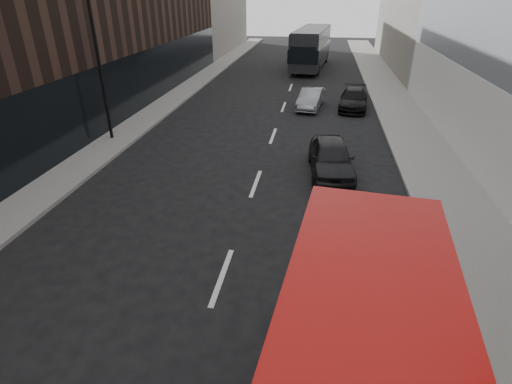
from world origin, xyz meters
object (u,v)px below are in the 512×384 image
at_px(car_c, 354,99).
at_px(car_a, 331,158).
at_px(grey_bus, 311,47).
at_px(car_b, 311,99).
at_px(street_lamp, 100,58).

bearing_deg(car_c, car_a, -92.59).
distance_m(grey_bus, car_a, 25.86).
xyz_separation_m(grey_bus, car_b, (0.56, -15.25, -1.36)).
distance_m(street_lamp, car_a, 12.01).
xyz_separation_m(car_a, car_b, (-1.22, 10.51, -0.11)).
distance_m(street_lamp, grey_bus, 25.19).
relative_size(car_a, car_c, 1.01).
relative_size(street_lamp, car_c, 1.62).
relative_size(street_lamp, car_b, 1.81).
xyz_separation_m(street_lamp, car_a, (11.23, -2.51, -3.44)).
xyz_separation_m(car_b, car_c, (2.80, 0.29, -0.01)).
bearing_deg(car_b, car_c, 13.69).
relative_size(car_b, car_c, 0.89).
bearing_deg(street_lamp, car_a, -12.61).
relative_size(grey_bus, car_a, 2.68).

